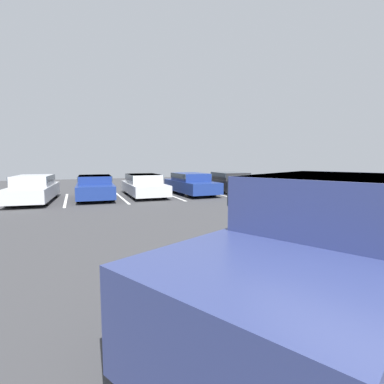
% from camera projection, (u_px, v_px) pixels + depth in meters
% --- Properties ---
extents(ground_plane, '(60.00, 60.00, 0.00)m').
position_uv_depth(ground_plane, '(361.00, 310.00, 4.10)').
color(ground_plane, '#38383A').
extents(stall_stripe_a, '(0.12, 5.37, 0.01)m').
position_uv_depth(stall_stripe_a, '(3.00, 203.00, 14.11)').
color(stall_stripe_a, white).
rests_on(stall_stripe_a, ground_plane).
extents(stall_stripe_b, '(0.12, 5.37, 0.01)m').
position_uv_depth(stall_stripe_b, '(66.00, 200.00, 15.11)').
color(stall_stripe_b, white).
rests_on(stall_stripe_b, ground_plane).
extents(stall_stripe_c, '(0.12, 5.37, 0.01)m').
position_uv_depth(stall_stripe_c, '(121.00, 197.00, 16.10)').
color(stall_stripe_c, white).
rests_on(stall_stripe_c, ground_plane).
extents(stall_stripe_d, '(0.12, 5.37, 0.01)m').
position_uv_depth(stall_stripe_d, '(170.00, 195.00, 17.09)').
color(stall_stripe_d, white).
rests_on(stall_stripe_d, ground_plane).
extents(stall_stripe_e, '(0.12, 5.37, 0.01)m').
position_uv_depth(stall_stripe_e, '(213.00, 193.00, 18.09)').
color(stall_stripe_e, white).
rests_on(stall_stripe_e, ground_plane).
extents(stall_stripe_f, '(0.12, 5.37, 0.01)m').
position_uv_depth(stall_stripe_f, '(252.00, 191.00, 19.08)').
color(stall_stripe_f, white).
rests_on(stall_stripe_f, ground_plane).
extents(pickup_truck, '(6.42, 4.53, 1.86)m').
position_uv_depth(pickup_truck, '(342.00, 243.00, 4.08)').
color(pickup_truck, navy).
rests_on(pickup_truck, ground_plane).
extents(parked_sedan_a, '(2.11, 4.87, 1.27)m').
position_uv_depth(parked_sedan_a, '(34.00, 188.00, 14.34)').
color(parked_sedan_a, '#B7BABF').
rests_on(parked_sedan_a, ground_plane).
extents(parked_sedan_b, '(1.96, 4.37, 1.21)m').
position_uv_depth(parked_sedan_b, '(95.00, 186.00, 15.46)').
color(parked_sedan_b, navy).
rests_on(parked_sedan_b, ground_plane).
extents(parked_sedan_c, '(1.84, 4.80, 1.21)m').
position_uv_depth(parked_sedan_c, '(144.00, 184.00, 16.74)').
color(parked_sedan_c, '#B7BABF').
rests_on(parked_sedan_c, ground_plane).
extents(parked_sedan_d, '(1.96, 4.58, 1.24)m').
position_uv_depth(parked_sedan_d, '(191.00, 183.00, 17.44)').
color(parked_sedan_d, navy).
rests_on(parked_sedan_d, ground_plane).
extents(parked_sedan_e, '(2.03, 4.45, 1.23)m').
position_uv_depth(parked_sedan_e, '(231.00, 182.00, 18.69)').
color(parked_sedan_e, '#232326').
rests_on(parked_sedan_e, ground_plane).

